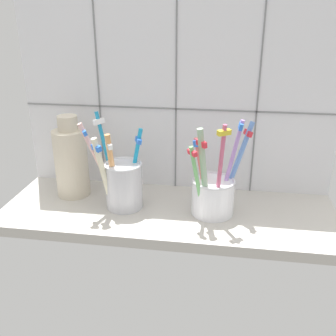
{
  "coord_description": "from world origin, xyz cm",
  "views": [
    {
      "loc": [
        9.98,
        -65.52,
        37.72
      ],
      "look_at": [
        0.0,
        0.19,
        10.56
      ],
      "focal_mm": 41.48,
      "sensor_mm": 36.0,
      "label": 1
    }
  ],
  "objects": [
    {
      "name": "toothbrush_cup_right",
      "position": [
        8.52,
        0.04,
        6.48
      ],
      "size": [
        11.67,
        9.29,
        18.31
      ],
      "color": "white",
      "rests_on": "counter_slab"
    },
    {
      "name": "counter_slab",
      "position": [
        0.0,
        0.0,
        1.0
      ],
      "size": [
        64.0,
        22.0,
        2.0
      ],
      "primitive_type": "cube",
      "color": "#BCB7AD",
      "rests_on": "ground"
    },
    {
      "name": "ceramic_vase",
      "position": [
        -20.41,
        3.94,
        9.44
      ],
      "size": [
        6.68,
        6.68,
        16.72
      ],
      "color": "beige",
      "rests_on": "counter_slab"
    },
    {
      "name": "toothbrush_cup_left",
      "position": [
        -8.83,
        0.06,
        7.25
      ],
      "size": [
        11.01,
        8.16,
        18.28
      ],
      "color": "silver",
      "rests_on": "counter_slab"
    },
    {
      "name": "tile_wall_back",
      "position": [
        -0.0,
        12.0,
        22.5
      ],
      "size": [
        64.0,
        2.2,
        45.0
      ],
      "color": "white",
      "rests_on": "ground"
    }
  ]
}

